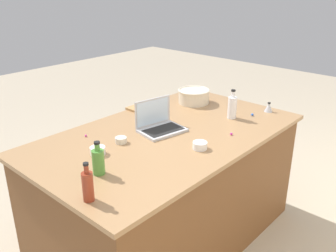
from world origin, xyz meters
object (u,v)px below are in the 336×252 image
at_px(bottle_soy, 88,186).
at_px(ramekin_wide, 98,151).
at_px(bottle_olive, 98,161).
at_px(mixing_bowl_large, 194,96).
at_px(cutting_board, 145,107).
at_px(laptop, 159,124).
at_px(kitchen_timer, 269,107).
at_px(ramekin_medium, 121,140).
at_px(ramekin_small, 200,145).
at_px(butter_stick_left, 143,105).
at_px(bottle_vinegar, 232,107).

relative_size(bottle_soy, ramekin_wide, 2.17).
relative_size(bottle_olive, ramekin_wide, 2.06).
xyz_separation_m(mixing_bowl_large, cutting_board, (0.38, -0.22, -0.05)).
relative_size(laptop, kitchen_timer, 4.48).
xyz_separation_m(cutting_board, ramekin_medium, (0.59, 0.37, 0.01)).
bearing_deg(bottle_soy, kitchen_timer, 178.60).
height_order(bottle_soy, kitchen_timer, bottle_soy).
height_order(bottle_olive, ramekin_small, bottle_olive).
bearing_deg(butter_stick_left, bottle_vinegar, 115.42).
distance_m(bottle_soy, bottle_olive, 0.26).
relative_size(butter_stick_left, ramekin_small, 1.17).
xyz_separation_m(ramekin_medium, ramekin_wide, (0.21, 0.02, 0.00)).
relative_size(cutting_board, ramekin_medium, 3.47).
bearing_deg(bottle_vinegar, butter_stick_left, -64.58).
height_order(laptop, ramekin_small, laptop).
bearing_deg(bottle_olive, butter_stick_left, -147.30).
distance_m(butter_stick_left, ramekin_wide, 0.87).
xyz_separation_m(ramekin_small, ramekin_wide, (0.48, -0.43, 0.00)).
relative_size(bottle_soy, butter_stick_left, 1.88).
xyz_separation_m(bottle_vinegar, ramekin_wide, (1.09, -0.27, -0.07)).
distance_m(bottle_vinegar, ramekin_small, 0.63).
relative_size(mixing_bowl_large, bottle_soy, 1.33).
height_order(laptop, mixing_bowl_large, laptop).
distance_m(laptop, cutting_board, 0.49).
bearing_deg(ramekin_medium, butter_stick_left, -146.74).
height_order(butter_stick_left, ramekin_medium, butter_stick_left).
relative_size(cutting_board, kitchen_timer, 3.49).
height_order(ramekin_small, kitchen_timer, kitchen_timer).
distance_m(bottle_soy, cutting_board, 1.38).
height_order(cutting_board, ramekin_small, ramekin_small).
bearing_deg(mixing_bowl_large, bottle_olive, 15.77).
bearing_deg(ramekin_wide, butter_stick_left, -153.17).
bearing_deg(bottle_olive, bottle_soy, 40.99).
relative_size(laptop, bottle_olive, 1.76).
relative_size(mixing_bowl_large, bottle_olive, 1.40).
bearing_deg(butter_stick_left, mixing_bowl_large, 152.08).
xyz_separation_m(mixing_bowl_large, bottle_olive, (1.33, 0.38, 0.02)).
bearing_deg(cutting_board, bottle_vinegar, 113.67).
height_order(laptop, bottle_olive, laptop).
height_order(bottle_olive, ramekin_medium, bottle_olive).
xyz_separation_m(cutting_board, butter_stick_left, (0.02, 0.00, 0.03)).
bearing_deg(bottle_olive, bottle_vinegar, 176.61).
xyz_separation_m(laptop, bottle_vinegar, (-0.56, 0.25, 0.04)).
relative_size(mixing_bowl_large, ramekin_medium, 3.55).
distance_m(bottle_vinegar, ramekin_medium, 0.93).
xyz_separation_m(mixing_bowl_large, ramekin_small, (0.70, 0.60, -0.04)).
height_order(ramekin_medium, kitchen_timer, kitchen_timer).
relative_size(bottle_vinegar, ramekin_wide, 2.40).
relative_size(mixing_bowl_large, cutting_board, 1.02).
height_order(laptop, ramekin_medium, laptop).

